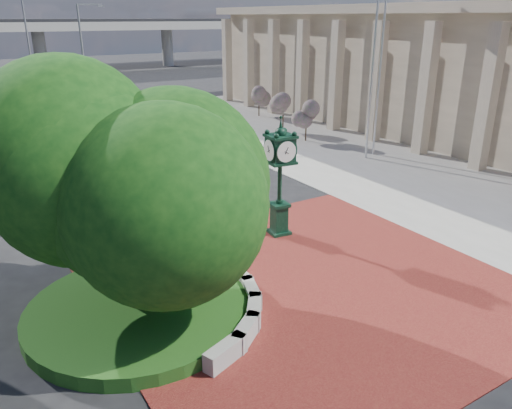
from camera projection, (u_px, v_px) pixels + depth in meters
The scene contains 17 objects.
ground at pixel (286, 271), 16.34m from camera, with size 200.00×200.00×0.00m, color black.
plaza at pixel (305, 284), 15.54m from camera, with size 12.00×12.00×0.04m, color maroon.
sidewalk at pixel (400, 145), 32.19m from camera, with size 20.00×50.00×0.04m, color #9E9B93.
planter_wall at pixel (213, 286), 14.91m from camera, with size 2.96×6.77×0.54m.
grass_bed at pixel (139, 310), 13.80m from camera, with size 6.10×6.10×0.40m, color #174012.
civic_building at pixel (459, 68), 36.02m from camera, with size 17.35×44.00×8.60m.
tree_planter at pixel (127, 190), 12.55m from camera, with size 5.20×5.20×6.33m.
tree_street at pixel (40, 105), 27.51m from camera, with size 4.40×4.40×5.45m.
post_clock at pixel (280, 173), 18.28m from camera, with size 1.01×1.01×4.48m.
parked_car at pixel (73, 90), 50.24m from camera, with size 1.99×4.96×1.69m, color #650E0F.
flagpole_a at pixel (381, 64), 28.24m from camera, with size 1.60×0.37×10.33m.
flagpole_b at pixel (374, 57), 27.34m from camera, with size 1.71×0.53×11.15m.
street_lamp_near at pixel (86, 56), 36.69m from camera, with size 1.95×0.38×8.69m.
street_lamp_far at pixel (30, 36), 48.24m from camera, with size 2.29×0.64×10.29m.
shrub_near at pixel (306, 118), 32.79m from camera, with size 1.20×1.20×2.20m.
shrub_mid at pixel (283, 109), 35.68m from camera, with size 1.20×1.20×2.20m.
shrub_far at pixel (259, 97), 41.11m from camera, with size 1.20×1.20×2.20m.
Camera 1 is at (-8.52, -11.79, 7.82)m, focal length 35.00 mm.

